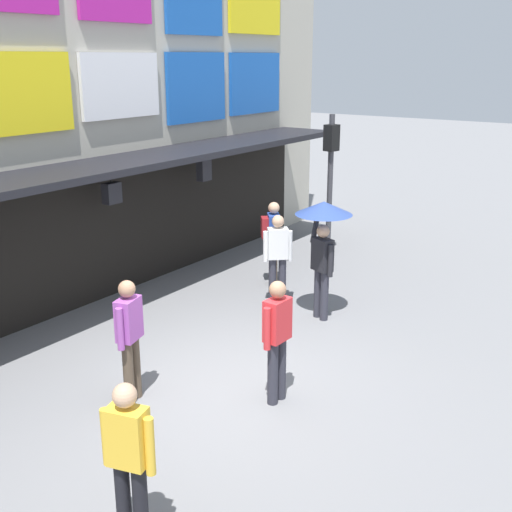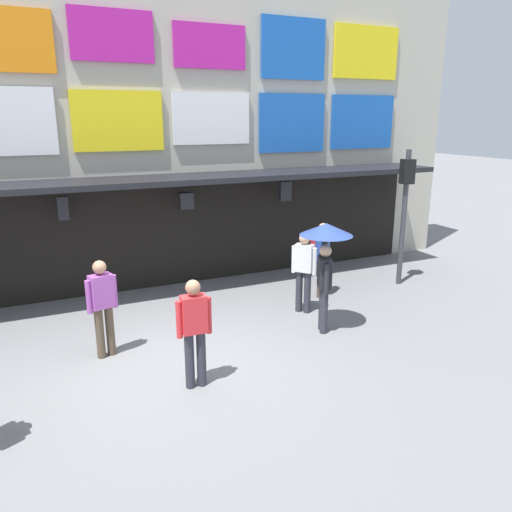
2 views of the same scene
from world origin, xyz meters
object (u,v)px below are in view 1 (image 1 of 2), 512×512
Objects in this scene: pedestrian_in_black at (277,335)px; pedestrian_in_yellow at (129,457)px; pedestrian_in_green at (130,334)px; pedestrian_with_umbrella at (323,227)px; pedestrian_in_purple at (278,255)px; pedestrian_in_blue at (272,237)px; traffic_light_far at (330,164)px.

pedestrian_in_black and pedestrian_in_yellow have the same top height.
pedestrian_in_green is (1.90, 1.93, 0.00)m from pedestrian_in_yellow.
pedestrian_in_purple is at bearing 82.02° from pedestrian_with_umbrella.
pedestrian_with_umbrella is at bearing 18.20° from pedestrian_in_black.
pedestrian_in_yellow is at bearing -156.38° from pedestrian_in_blue.
pedestrian_in_black is 1.00× the size of pedestrian_in_blue.
pedestrian_in_blue is at bearing 179.04° from traffic_light_far.
pedestrian_with_umbrella is (-0.97, -1.66, 0.66)m from pedestrian_in_blue.
traffic_light_far is 3.60m from pedestrian_with_umbrella.
traffic_light_far is 9.47m from pedestrian_in_yellow.
pedestrian_in_green is (-3.87, 0.65, -0.69)m from pedestrian_with_umbrella.
pedestrian_in_black is (-2.93, -1.92, 0.00)m from pedestrian_in_purple.
pedestrian_in_green is at bearing -168.20° from pedestrian_in_blue.
pedestrian_in_green is (-7.04, -0.97, -1.19)m from traffic_light_far.
pedestrian_in_yellow is (-5.90, -2.28, 0.00)m from pedestrian_in_purple.
traffic_light_far reaches higher than pedestrian_in_black.
pedestrian_in_blue is (0.83, 0.67, 0.04)m from pedestrian_in_purple.
pedestrian_with_umbrella is (-0.14, -1.00, 0.69)m from pedestrian_in_purple.
traffic_light_far is 2.49m from pedestrian_in_blue.
traffic_light_far is at bearing 11.75° from pedestrian_in_purple.
pedestrian_in_green is at bearing 45.57° from pedestrian_in_yellow.
pedestrian_with_umbrella is at bearing -9.58° from pedestrian_in_green.
traffic_light_far is at bearing 23.11° from pedestrian_in_black.
pedestrian_with_umbrella is (5.76, 1.28, 0.69)m from pedestrian_in_yellow.
traffic_light_far is 3.32m from pedestrian_in_purple.
pedestrian_in_black is at bearing -156.89° from traffic_light_far.
pedestrian_in_purple is at bearing 33.13° from pedestrian_in_black.
pedestrian_in_yellow is 0.81× the size of pedestrian_with_umbrella.
pedestrian_in_yellow is at bearing -167.47° from pedestrian_with_umbrella.
pedestrian_in_purple is 6.33m from pedestrian_in_yellow.
pedestrian_in_purple is 1.22m from pedestrian_with_umbrella.
pedestrian_in_yellow is 1.00× the size of pedestrian_in_green.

